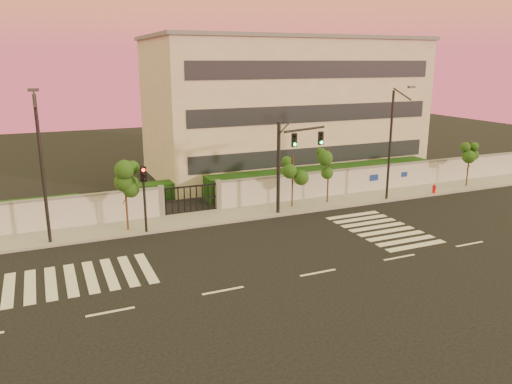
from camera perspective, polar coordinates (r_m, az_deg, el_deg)
ground at (r=25.21m, az=7.11°, el=-9.15°), size 120.00×120.00×0.00m
sidewalk at (r=34.04m, az=-1.87°, el=-2.50°), size 60.00×3.00×0.15m
perimeter_wall at (r=35.14m, az=-2.63°, el=-0.26°), size 60.00×0.36×2.20m
hedge_row at (r=38.05m, az=-2.61°, el=0.52°), size 41.00×4.25×1.80m
institutional_building at (r=46.86m, az=3.18°, el=9.82°), size 24.40×12.40×12.25m
road_markings at (r=27.61m, az=0.27°, el=-6.83°), size 57.00×7.62×0.02m
street_tree_c at (r=30.81m, az=-14.74°, el=1.51°), size 1.46×1.16×4.57m
street_tree_d at (r=34.90m, az=4.23°, el=2.61°), size 1.31×1.04×3.87m
street_tree_e at (r=36.25m, az=8.32°, el=3.32°), size 1.39×1.11×4.18m
street_tree_f at (r=44.35m, az=23.22°, el=4.01°), size 1.38×1.10×3.82m
traffic_signal_main at (r=33.53m, az=3.83°, el=4.14°), size 3.93×1.42×6.34m
traffic_signal_secondary at (r=30.26m, az=-12.67°, el=0.15°), size 0.33×0.33×4.29m
streetlight_west at (r=29.61m, az=-23.31°, el=3.08°), size 0.53×2.13×8.86m
streetlight_east at (r=37.69m, az=15.27°, el=5.76°), size 0.51×2.05×8.53m
fire_hydrant at (r=41.40m, az=19.68°, el=0.26°), size 0.33×0.31×0.84m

